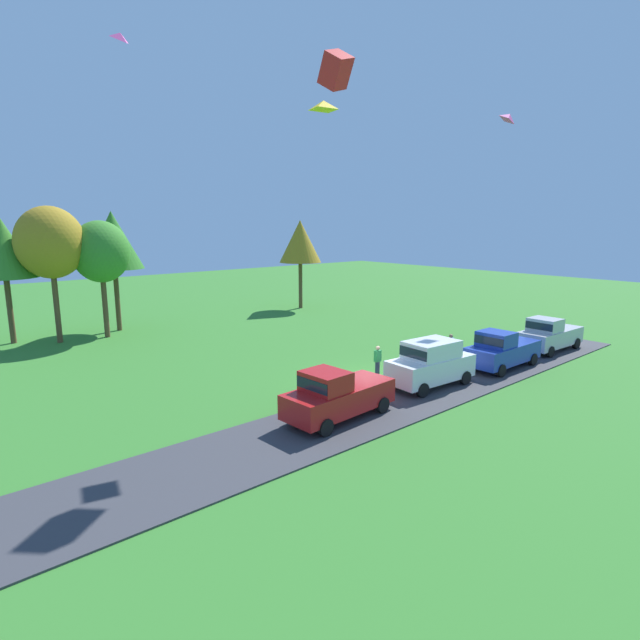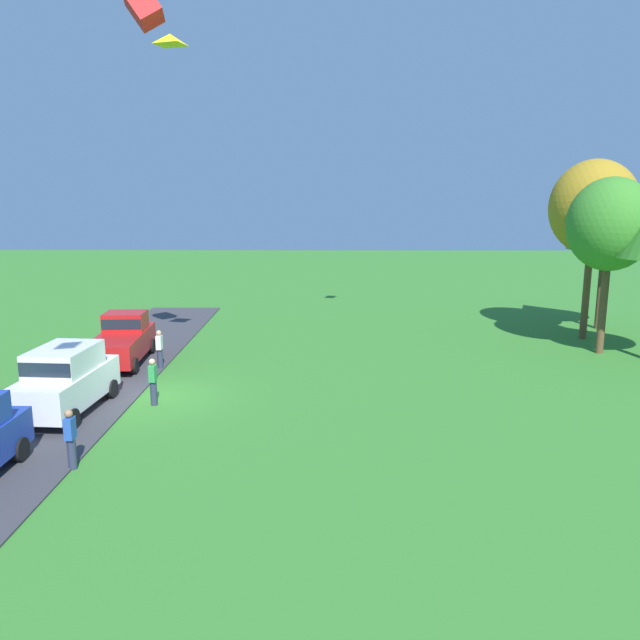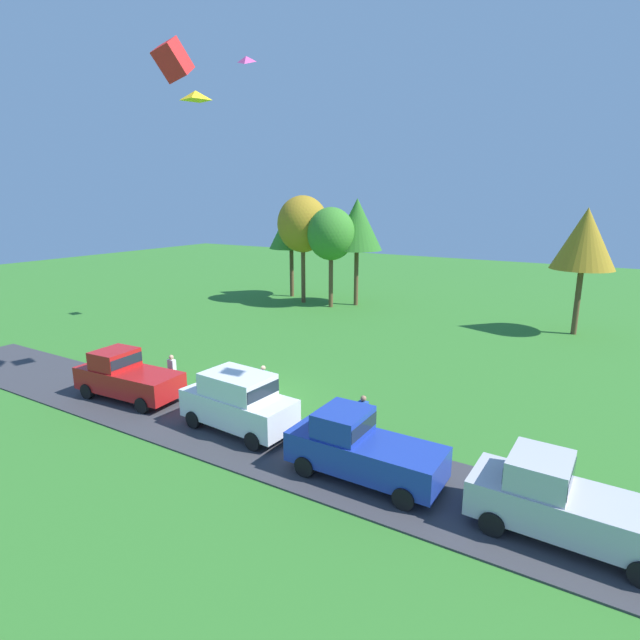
{
  "view_description": "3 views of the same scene",
  "coord_description": "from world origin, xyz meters",
  "px_view_note": "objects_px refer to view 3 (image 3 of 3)",
  "views": [
    {
      "loc": [
        -17.78,
        -17.07,
        7.96
      ],
      "look_at": [
        0.05,
        3.76,
        2.64
      ],
      "focal_mm": 28.0,
      "sensor_mm": 36.0,
      "label": 1
    },
    {
      "loc": [
        22.05,
        6.24,
        7.48
      ],
      "look_at": [
        -0.83,
        6.0,
        2.78
      ],
      "focal_mm": 35.0,
      "sensor_mm": 36.0,
      "label": 2
    },
    {
      "loc": [
        13.64,
        -16.31,
        8.75
      ],
      "look_at": [
        1.01,
        4.61,
        2.84
      ],
      "focal_mm": 28.0,
      "sensor_mm": 36.0,
      "label": 3
    }
  ],
  "objects_px": {
    "car_pickup_near_entrance": "(360,446)",
    "kite_box_near_flag": "(173,60)",
    "tree_far_left": "(357,225)",
    "car_pickup_by_flagpole": "(126,375)",
    "tree_lone_near": "(331,234)",
    "person_beside_suv": "(172,372)",
    "person_on_lawn": "(363,417)",
    "person_watching_sky": "(264,384)",
    "kite_diamond_over_trees": "(246,59)",
    "tree_right_of_center": "(303,224)",
    "car_suv_far_end": "(238,399)",
    "car_pickup_mid_row": "(562,501)",
    "tree_far_right": "(585,239)",
    "tree_center_back": "(291,227)",
    "kite_diamond_high_left": "(196,95)"
  },
  "relations": [
    {
      "from": "tree_far_right",
      "to": "kite_diamond_over_trees",
      "type": "bearing_deg",
      "value": -152.8
    },
    {
      "from": "car_pickup_near_entrance",
      "to": "kite_diamond_high_left",
      "type": "distance_m",
      "value": 15.91
    },
    {
      "from": "car_pickup_by_flagpole",
      "to": "tree_far_left",
      "type": "height_order",
      "value": "tree_far_left"
    },
    {
      "from": "tree_far_right",
      "to": "tree_lone_near",
      "type": "bearing_deg",
      "value": -177.35
    },
    {
      "from": "car_suv_far_end",
      "to": "person_on_lawn",
      "type": "relative_size",
      "value": 2.76
    },
    {
      "from": "car_pickup_by_flagpole",
      "to": "kite_box_near_flag",
      "type": "distance_m",
      "value": 13.42
    },
    {
      "from": "car_pickup_near_entrance",
      "to": "tree_lone_near",
      "type": "xyz_separation_m",
      "value": [
        -13.98,
        22.44,
        4.91
      ]
    },
    {
      "from": "tree_center_back",
      "to": "tree_lone_near",
      "type": "height_order",
      "value": "tree_center_back"
    },
    {
      "from": "car_suv_far_end",
      "to": "kite_diamond_over_trees",
      "type": "height_order",
      "value": "kite_diamond_over_trees"
    },
    {
      "from": "car_pickup_by_flagpole",
      "to": "tree_lone_near",
      "type": "distance_m",
      "value": 22.58
    },
    {
      "from": "car_pickup_mid_row",
      "to": "person_watching_sky",
      "type": "xyz_separation_m",
      "value": [
        -12.24,
        3.25,
        -0.23
      ]
    },
    {
      "from": "tree_far_right",
      "to": "kite_diamond_over_trees",
      "type": "xyz_separation_m",
      "value": [
        -19.19,
        -9.86,
        10.91
      ]
    },
    {
      "from": "person_watching_sky",
      "to": "kite_diamond_over_trees",
      "type": "height_order",
      "value": "kite_diamond_over_trees"
    },
    {
      "from": "car_pickup_by_flagpole",
      "to": "kite_diamond_high_left",
      "type": "relative_size",
      "value": 4.99
    },
    {
      "from": "tree_right_of_center",
      "to": "car_pickup_by_flagpole",
      "type": "bearing_deg",
      "value": -77.27
    },
    {
      "from": "person_on_lawn",
      "to": "tree_lone_near",
      "type": "relative_size",
      "value": 0.21
    },
    {
      "from": "kite_diamond_over_trees",
      "to": "car_pickup_by_flagpole",
      "type": "bearing_deg",
      "value": -76.99
    },
    {
      "from": "car_suv_far_end",
      "to": "car_pickup_mid_row",
      "type": "height_order",
      "value": "car_suv_far_end"
    },
    {
      "from": "kite_diamond_high_left",
      "to": "tree_right_of_center",
      "type": "bearing_deg",
      "value": 110.38
    },
    {
      "from": "kite_box_near_flag",
      "to": "tree_far_left",
      "type": "bearing_deg",
      "value": 96.61
    },
    {
      "from": "tree_right_of_center",
      "to": "tree_far_left",
      "type": "distance_m",
      "value": 4.65
    },
    {
      "from": "kite_box_near_flag",
      "to": "tree_lone_near",
      "type": "bearing_deg",
      "value": 101.3
    },
    {
      "from": "tree_far_left",
      "to": "car_pickup_near_entrance",
      "type": "bearing_deg",
      "value": -62.63
    },
    {
      "from": "car_suv_far_end",
      "to": "kite_box_near_flag",
      "type": "bearing_deg",
      "value": 155.18
    },
    {
      "from": "tree_right_of_center",
      "to": "tree_lone_near",
      "type": "relative_size",
      "value": 1.11
    },
    {
      "from": "person_on_lawn",
      "to": "tree_lone_near",
      "type": "distance_m",
      "value": 24.25
    },
    {
      "from": "car_pickup_by_flagpole",
      "to": "kite_diamond_over_trees",
      "type": "distance_m",
      "value": 20.85
    },
    {
      "from": "tree_far_right",
      "to": "kite_box_near_flag",
      "type": "distance_m",
      "value": 26.29
    },
    {
      "from": "car_pickup_mid_row",
      "to": "person_beside_suv",
      "type": "bearing_deg",
      "value": 172.35
    },
    {
      "from": "car_pickup_near_entrance",
      "to": "person_beside_suv",
      "type": "bearing_deg",
      "value": 167.93
    },
    {
      "from": "person_beside_suv",
      "to": "person_on_lawn",
      "type": "relative_size",
      "value": 1.0
    },
    {
      "from": "kite_diamond_high_left",
      "to": "kite_diamond_over_trees",
      "type": "bearing_deg",
      "value": 117.44
    },
    {
      "from": "person_beside_suv",
      "to": "person_on_lawn",
      "type": "xyz_separation_m",
      "value": [
        9.88,
        0.17,
        0.0
      ]
    },
    {
      "from": "person_watching_sky",
      "to": "person_on_lawn",
      "type": "distance_m",
      "value": 5.33
    },
    {
      "from": "tree_center_back",
      "to": "kite_box_near_flag",
      "type": "distance_m",
      "value": 25.15
    },
    {
      "from": "car_pickup_by_flagpole",
      "to": "tree_right_of_center",
      "type": "distance_m",
      "value": 23.61
    },
    {
      "from": "car_pickup_by_flagpole",
      "to": "kite_diamond_over_trees",
      "type": "xyz_separation_m",
      "value": [
        -2.99,
        12.93,
        16.09
      ]
    },
    {
      "from": "kite_diamond_over_trees",
      "to": "tree_far_right",
      "type": "bearing_deg",
      "value": 27.2
    },
    {
      "from": "car_pickup_near_entrance",
      "to": "kite_box_near_flag",
      "type": "bearing_deg",
      "value": 164.92
    },
    {
      "from": "car_pickup_by_flagpole",
      "to": "person_watching_sky",
      "type": "relative_size",
      "value": 2.99
    },
    {
      "from": "person_on_lawn",
      "to": "kite_diamond_over_trees",
      "type": "relative_size",
      "value": 1.93
    },
    {
      "from": "car_pickup_mid_row",
      "to": "car_pickup_by_flagpole",
      "type": "bearing_deg",
      "value": 178.69
    },
    {
      "from": "person_beside_suv",
      "to": "person_on_lawn",
      "type": "bearing_deg",
      "value": 1.01
    },
    {
      "from": "car_suv_far_end",
      "to": "tree_right_of_center",
      "type": "relative_size",
      "value": 0.52
    },
    {
      "from": "tree_far_left",
      "to": "kite_box_near_flag",
      "type": "xyz_separation_m",
      "value": [
        2.49,
        -21.5,
        7.48
      ]
    },
    {
      "from": "car_pickup_near_entrance",
      "to": "kite_box_near_flag",
      "type": "height_order",
      "value": "kite_box_near_flag"
    },
    {
      "from": "tree_right_of_center",
      "to": "car_pickup_near_entrance",
      "type": "bearing_deg",
      "value": -53.41
    },
    {
      "from": "tree_lone_near",
      "to": "car_suv_far_end",
      "type": "bearing_deg",
      "value": -68.8
    },
    {
      "from": "car_suv_far_end",
      "to": "car_pickup_mid_row",
      "type": "relative_size",
      "value": 0.93
    },
    {
      "from": "car_suv_far_end",
      "to": "tree_lone_near",
      "type": "xyz_separation_m",
      "value": [
        -8.47,
        21.83,
        4.72
      ]
    }
  ]
}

